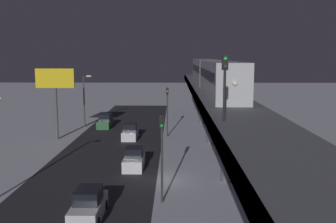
% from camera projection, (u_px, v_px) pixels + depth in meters
% --- Properties ---
extents(ground_plane, '(240.00, 240.00, 0.00)m').
position_uv_depth(ground_plane, '(159.00, 180.00, 33.04)').
color(ground_plane, silver).
extents(avenue_asphalt, '(11.00, 99.65, 0.01)m').
position_uv_depth(avenue_asphalt, '(92.00, 180.00, 33.12)').
color(avenue_asphalt, '#28282D').
rests_on(avenue_asphalt, ground_plane).
extents(elevated_railway, '(5.00, 99.65, 6.52)m').
position_uv_depth(elevated_railway, '(229.00, 115.00, 32.16)').
color(elevated_railway, slate).
rests_on(elevated_railway, ground_plane).
extents(subway_train, '(2.94, 36.87, 3.40)m').
position_uv_depth(subway_train, '(212.00, 73.00, 47.93)').
color(subway_train, '#B7BABF').
rests_on(subway_train, elevated_railway).
extents(rail_signal, '(0.36, 0.41, 4.00)m').
position_uv_depth(rail_signal, '(225.00, 76.00, 23.20)').
color(rail_signal, black).
rests_on(rail_signal, elevated_railway).
extents(sedan_white, '(1.91, 4.55, 1.97)m').
position_uv_depth(sedan_white, '(89.00, 206.00, 25.29)').
color(sedan_white, silver).
rests_on(sedan_white, ground_plane).
extents(sedan_white_2, '(1.80, 4.07, 1.97)m').
position_uv_depth(sedan_white_2, '(130.00, 133.00, 49.43)').
color(sedan_white_2, silver).
rests_on(sedan_white_2, ground_plane).
extents(sedan_green, '(1.80, 4.74, 1.97)m').
position_uv_depth(sedan_green, '(105.00, 122.00, 57.59)').
color(sedan_green, '#2D6038').
rests_on(sedan_green, ground_plane).
extents(sedan_white_3, '(1.80, 4.11, 1.97)m').
position_uv_depth(sedan_white_3, '(134.00, 160.00, 36.58)').
color(sedan_white_3, silver).
rests_on(sedan_white_3, ground_plane).
extents(traffic_light_near, '(0.32, 0.44, 6.40)m').
position_uv_depth(traffic_light_near, '(162.00, 146.00, 27.43)').
color(traffic_light_near, '#2D2D2D').
rests_on(traffic_light_near, ground_plane).
extents(traffic_light_mid, '(0.32, 0.44, 6.40)m').
position_uv_depth(traffic_light_mid, '(167.00, 105.00, 50.35)').
color(traffic_light_mid, '#2D2D2D').
rests_on(traffic_light_mid, ground_plane).
extents(commercial_billboard, '(4.80, 0.36, 8.90)m').
position_uv_depth(commercial_billboard, '(55.00, 85.00, 48.38)').
color(commercial_billboard, '#4C4C51').
rests_on(commercial_billboard, ground_plane).
extents(street_lamp_far, '(1.35, 0.44, 7.65)m').
position_uv_depth(street_lamp_far, '(85.00, 94.00, 57.27)').
color(street_lamp_far, '#38383D').
rests_on(street_lamp_far, ground_plane).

